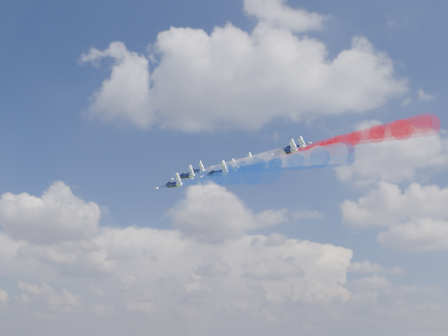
# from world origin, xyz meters

# --- Properties ---
(jet_lead) EXTENTS (15.48, 15.59, 9.16)m
(jet_lead) POSITION_xyz_m (-28.81, -6.99, 152.52)
(jet_lead) COLOR black
(trail_lead) EXTENTS (28.09, 35.09, 14.11)m
(trail_lead) POSITION_xyz_m (-13.50, -26.89, 146.86)
(trail_lead) COLOR white
(jet_inner_left) EXTENTS (15.48, 15.59, 9.16)m
(jet_inner_left) POSITION_xyz_m (-28.80, -18.23, 147.60)
(jet_inner_left) COLOR black
(trail_inner_left) EXTENTS (28.09, 35.09, 14.11)m
(trail_inner_left) POSITION_xyz_m (-13.49, -38.13, 141.94)
(trail_inner_left) COLOR blue
(jet_inner_right) EXTENTS (15.48, 15.59, 9.16)m
(jet_inner_right) POSITION_xyz_m (-14.32, -8.42, 153.64)
(jet_inner_right) COLOR black
(trail_inner_right) EXTENTS (28.09, 35.09, 14.11)m
(trail_inner_right) POSITION_xyz_m (0.99, -28.33, 147.98)
(trail_inner_right) COLOR red
(jet_outer_left) EXTENTS (15.48, 15.59, 9.16)m
(jet_outer_left) POSITION_xyz_m (-28.03, -32.47, 140.83)
(jet_outer_left) COLOR black
(trail_outer_left) EXTENTS (28.09, 35.09, 14.11)m
(trail_outer_left) POSITION_xyz_m (-12.72, -52.37, 135.17)
(trail_outer_left) COLOR blue
(jet_center_third) EXTENTS (15.48, 15.59, 9.16)m
(jet_center_third) POSITION_xyz_m (-16.52, -22.56, 146.96)
(jet_center_third) COLOR black
(trail_center_third) EXTENTS (28.09, 35.09, 14.11)m
(trail_center_third) POSITION_xyz_m (-1.21, -42.46, 141.30)
(trail_center_third) COLOR white
(jet_outer_right) EXTENTS (15.48, 15.59, 9.16)m
(jet_outer_right) POSITION_xyz_m (0.32, -14.31, 155.00)
(jet_outer_right) COLOR black
(trail_outer_right) EXTENTS (28.09, 35.09, 14.11)m
(trail_outer_right) POSITION_xyz_m (15.63, -34.21, 149.34)
(trail_outer_right) COLOR red
(jet_rear_left) EXTENTS (15.48, 15.59, 9.16)m
(jet_rear_left) POSITION_xyz_m (-16.26, -36.49, 141.66)
(jet_rear_left) COLOR black
(trail_rear_left) EXTENTS (28.09, 35.09, 14.11)m
(trail_rear_left) POSITION_xyz_m (-0.95, -56.39, 136.00)
(trail_rear_left) COLOR blue
(jet_rear_right) EXTENTS (15.48, 15.59, 9.16)m
(jet_rear_right) POSITION_xyz_m (-1.26, -27.14, 149.28)
(jet_rear_right) COLOR black
(trail_rear_right) EXTENTS (28.09, 35.09, 14.11)m
(trail_rear_right) POSITION_xyz_m (14.05, -47.04, 143.62)
(trail_rear_right) COLOR red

